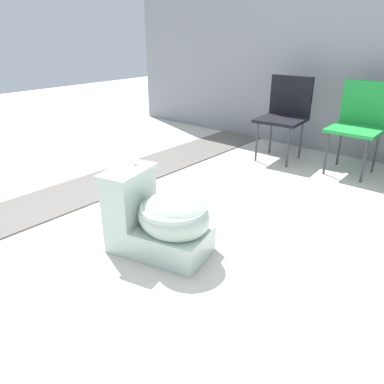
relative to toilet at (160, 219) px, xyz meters
The scene contains 5 objects.
ground_plane 0.27m from the toilet, 56.28° to the left, with size 14.00×14.00×0.00m, color beige.
gravel_strip 1.34m from the toilet, 151.82° to the left, with size 0.56×8.00×0.01m, color #605B56.
toilet is the anchor object (origin of this frame).
folding_chair_left 2.21m from the toilet, 98.86° to the left, with size 0.48×0.48×0.83m.
folding_chair_middle 2.29m from the toilet, 80.29° to the left, with size 0.45×0.45×0.83m.
Camera 1 is at (1.36, -1.51, 1.27)m, focal length 35.00 mm.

